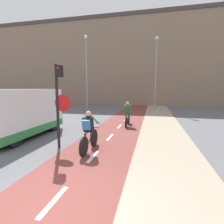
% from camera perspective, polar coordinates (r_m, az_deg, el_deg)
% --- Properties ---
extents(ground_plane, '(120.00, 120.00, 0.00)m').
position_cam_1_polar(ground_plane, '(3.99, -22.81, -29.58)').
color(ground_plane, '#5B5B60').
extents(bike_lane, '(2.71, 60.00, 0.02)m').
position_cam_1_polar(bike_lane, '(3.98, -22.78, -29.43)').
color(bike_lane, brown).
rests_on(bike_lane, ground_plane).
extents(building_row_background, '(60.00, 5.20, 12.44)m').
position_cam_1_polar(building_row_background, '(27.23, 9.14, 15.76)').
color(building_row_background, '#89705B').
rests_on(building_row_background, ground_plane).
extents(traffic_light_pole, '(0.67, 0.25, 3.29)m').
position_cam_1_polar(traffic_light_pole, '(7.11, -16.93, 4.61)').
color(traffic_light_pole, black).
rests_on(traffic_light_pole, ground_plane).
extents(street_lamp_far, '(0.36, 0.36, 7.55)m').
position_cam_1_polar(street_lamp_far, '(18.25, -8.34, 14.50)').
color(street_lamp_far, gray).
rests_on(street_lamp_far, ground_plane).
extents(street_lamp_sidewalk, '(0.36, 0.36, 7.74)m').
position_cam_1_polar(street_lamp_sidewalk, '(19.78, 14.17, 14.11)').
color(street_lamp_sidewalk, gray).
rests_on(street_lamp_sidewalk, ground_plane).
extents(cyclist_near, '(0.46, 1.82, 1.55)m').
position_cam_1_polar(cyclist_near, '(6.63, -7.63, -6.77)').
color(cyclist_near, black).
rests_on(cyclist_near, ground_plane).
extents(cyclist_far, '(0.46, 1.79, 1.55)m').
position_cam_1_polar(cyclist_far, '(11.08, 5.07, -1.12)').
color(cyclist_far, black).
rests_on(cyclist_far, ground_plane).
extents(van, '(2.14, 4.45, 2.34)m').
position_cam_1_polar(van, '(9.69, -27.93, -0.45)').
color(van, white).
rests_on(van, ground_plane).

